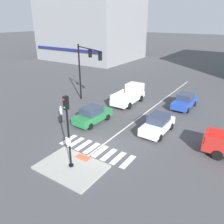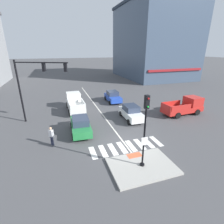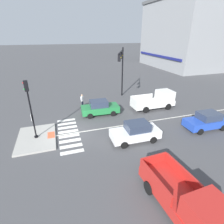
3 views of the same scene
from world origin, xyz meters
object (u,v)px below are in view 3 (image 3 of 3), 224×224
(pickup_truck_white_westbound_far, at_px, (156,100))
(pickup_truck_red_cross_right, at_px, (188,202))
(car_white_eastbound_mid, at_px, (136,132))
(pedestrian_at_curb_left, at_px, (82,100))
(car_blue_eastbound_far, at_px, (207,121))
(car_green_westbound_near, at_px, (100,108))
(signal_pole, at_px, (30,105))
(traffic_light_mast, at_px, (122,65))

(pickup_truck_white_westbound_far, height_order, pickup_truck_red_cross_right, same)
(car_white_eastbound_mid, height_order, pedestrian_at_curb_left, pedestrian_at_curb_left)
(car_blue_eastbound_far, height_order, car_green_westbound_near, same)
(car_white_eastbound_mid, bearing_deg, car_blue_eastbound_far, 88.56)
(signal_pole, height_order, traffic_light_mast, traffic_light_mast)
(car_white_eastbound_mid, bearing_deg, signal_pole, -109.29)
(signal_pole, xyz_separation_m, pedestrian_at_curb_left, (-5.86, 4.95, -2.15))
(pickup_truck_white_westbound_far, xyz_separation_m, pickup_truck_red_cross_right, (12.81, -5.92, 0.00))
(car_white_eastbound_mid, bearing_deg, pickup_truck_red_cross_right, -4.52)
(traffic_light_mast, height_order, pedestrian_at_curb_left, traffic_light_mast)
(car_blue_eastbound_far, height_order, pickup_truck_white_westbound_far, pickup_truck_white_westbound_far)
(car_blue_eastbound_far, distance_m, car_white_eastbound_mid, 7.23)
(car_blue_eastbound_far, distance_m, pickup_truck_red_cross_right, 10.38)
(traffic_light_mast, distance_m, pedestrian_at_curb_left, 6.72)
(pickup_truck_white_westbound_far, bearing_deg, car_white_eastbound_mid, -42.95)
(traffic_light_mast, relative_size, car_white_eastbound_mid, 1.61)
(traffic_light_mast, distance_m, car_white_eastbound_mid, 10.95)
(signal_pole, height_order, car_white_eastbound_mid, signal_pole)
(car_white_eastbound_mid, bearing_deg, car_green_westbound_near, -165.50)
(pickup_truck_red_cross_right, bearing_deg, car_green_westbound_near, -175.62)
(car_blue_eastbound_far, xyz_separation_m, pedestrian_at_curb_left, (-8.85, -10.30, 0.17))
(car_green_westbound_near, height_order, pickup_truck_red_cross_right, pickup_truck_red_cross_right)
(pickup_truck_red_cross_right, bearing_deg, car_white_eastbound_mid, 175.48)
(traffic_light_mast, xyz_separation_m, car_blue_eastbound_far, (10.15, 4.82, -3.84))
(pickup_truck_red_cross_right, distance_m, pedestrian_at_curb_left, 15.92)
(pedestrian_at_curb_left, bearing_deg, traffic_light_mast, 103.28)
(car_white_eastbound_mid, relative_size, pickup_truck_white_westbound_far, 0.81)
(pickup_truck_red_cross_right, bearing_deg, pickup_truck_white_westbound_far, 155.21)
(signal_pole, relative_size, traffic_light_mast, 0.75)
(car_blue_eastbound_far, bearing_deg, traffic_light_mast, -154.60)
(signal_pole, bearing_deg, car_blue_eastbound_far, 78.90)
(signal_pole, bearing_deg, car_white_eastbound_mid, 70.71)
(signal_pole, xyz_separation_m, pickup_truck_red_cross_right, (9.86, 7.47, -2.16))
(signal_pole, bearing_deg, pickup_truck_white_westbound_far, 102.42)
(pedestrian_at_curb_left, bearing_deg, car_green_westbound_near, 29.90)
(traffic_light_mast, height_order, car_blue_eastbound_far, traffic_light_mast)
(car_blue_eastbound_far, xyz_separation_m, car_green_westbound_near, (-6.21, -8.79, 0.00))
(car_blue_eastbound_far, distance_m, pickup_truck_white_westbound_far, 6.23)
(traffic_light_mast, relative_size, car_blue_eastbound_far, 1.61)
(car_white_eastbound_mid, relative_size, pedestrian_at_curb_left, 2.47)
(pickup_truck_white_westbound_far, bearing_deg, car_green_westbound_near, -92.25)
(signal_pole, bearing_deg, traffic_light_mast, 124.43)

